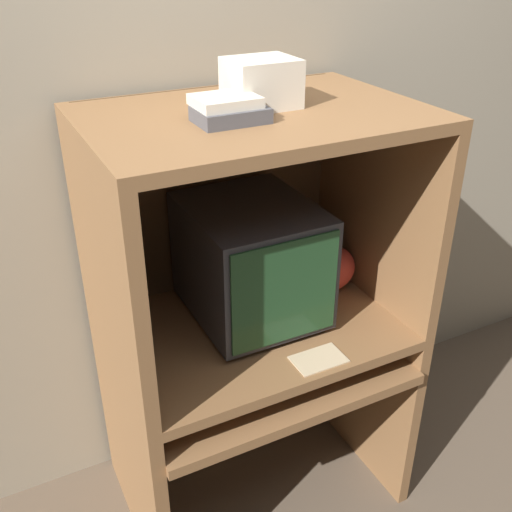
# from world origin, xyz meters

# --- Properties ---
(wall_back) EXTENTS (6.00, 0.06, 2.60)m
(wall_back) POSITION_xyz_m (0.00, 0.73, 1.30)
(wall_back) COLOR gray
(wall_back) RESTS_ON ground_plane
(desk_base) EXTENTS (0.95, 0.69, 0.63)m
(desk_base) POSITION_xyz_m (0.00, 0.29, 0.40)
(desk_base) COLOR brown
(desk_base) RESTS_ON ground_plane
(desk_monitor_shelf) EXTENTS (0.95, 0.67, 0.12)m
(desk_monitor_shelf) POSITION_xyz_m (0.00, 0.33, 0.73)
(desk_monitor_shelf) COLOR brown
(desk_monitor_shelf) RESTS_ON desk_base
(hutch_upper) EXTENTS (0.95, 0.67, 0.71)m
(hutch_upper) POSITION_xyz_m (0.00, 0.37, 1.21)
(hutch_upper) COLOR brown
(hutch_upper) RESTS_ON desk_monitor_shelf
(crt_monitor) EXTENTS (0.39, 0.46, 0.39)m
(crt_monitor) POSITION_xyz_m (0.02, 0.39, 0.96)
(crt_monitor) COLOR #333338
(crt_monitor) RESTS_ON desk_monitor_shelf
(keyboard) EXTENTS (0.42, 0.15, 0.03)m
(keyboard) POSITION_xyz_m (0.03, 0.18, 0.64)
(keyboard) COLOR black
(keyboard) RESTS_ON desk_base
(mouse) EXTENTS (0.08, 0.05, 0.03)m
(mouse) POSITION_xyz_m (0.31, 0.19, 0.65)
(mouse) COLOR #B7B7B7
(mouse) RESTS_ON desk_base
(snack_bag) EXTENTS (0.20, 0.15, 0.17)m
(snack_bag) POSITION_xyz_m (0.33, 0.41, 0.84)
(snack_bag) COLOR #BC382D
(snack_bag) RESTS_ON desk_monitor_shelf
(book_stack) EXTENTS (0.18, 0.15, 0.07)m
(book_stack) POSITION_xyz_m (-0.11, 0.27, 1.49)
(book_stack) COLOR #4C4C51
(book_stack) RESTS_ON hutch_upper
(paper_card) EXTENTS (0.16, 0.10, 0.00)m
(paper_card) POSITION_xyz_m (0.08, 0.07, 0.76)
(paper_card) COLOR #CCB28C
(paper_card) RESTS_ON desk_monitor_shelf
(storage_box) EXTENTS (0.19, 0.16, 0.13)m
(storage_box) POSITION_xyz_m (0.04, 0.37, 1.52)
(storage_box) COLOR beige
(storage_box) RESTS_ON hutch_upper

